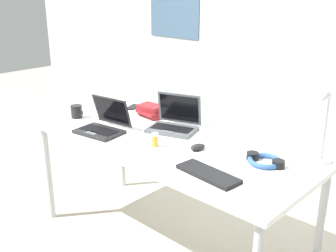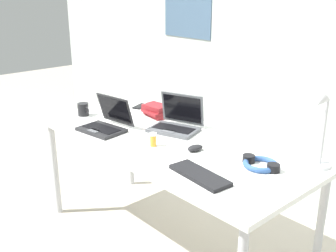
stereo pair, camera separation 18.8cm
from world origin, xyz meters
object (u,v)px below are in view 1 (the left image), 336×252
headphones (265,161)px  laptop_near_mouse (174,123)px  pill_bottle (155,140)px  book_stack (151,111)px  external_keyboard (208,174)px  cell_phone (133,107)px  desk_lamp (322,127)px  coffee_mug (77,112)px  computer_mouse (198,147)px  laptop_back_right (103,125)px

headphones → laptop_near_mouse: bearing=174.9°
pill_bottle → book_stack: size_ratio=0.37×
external_keyboard → cell_phone: bearing=160.3°
desk_lamp → coffee_mug: 1.60m
computer_mouse → laptop_back_right: bearing=-154.2°
laptop_near_mouse → external_keyboard: (0.56, -0.37, -0.03)m
cell_phone → computer_mouse: bearing=-39.8°
cell_phone → book_stack: (0.25, -0.05, 0.03)m
laptop_back_right → book_stack: (-0.00, 0.42, -0.00)m
cell_phone → book_stack: size_ratio=0.63×
book_stack → headphones: bearing=-8.9°
external_keyboard → cell_phone: external_keyboard is taller
laptop_back_right → headphones: 1.02m
laptop_near_mouse → external_keyboard: bearing=-33.6°
external_keyboard → coffee_mug: bearing=-179.0°
cell_phone → pill_bottle: 0.79m
computer_mouse → cell_phone: (-0.87, 0.30, -0.01)m
laptop_near_mouse → headphones: 0.69m
headphones → pill_bottle: 0.62m
external_keyboard → computer_mouse: computer_mouse is taller
desk_lamp → external_keyboard: 0.63m
laptop_near_mouse → book_stack: size_ratio=1.64×
desk_lamp → laptop_near_mouse: (-0.88, -0.13, -0.15)m
laptop_near_mouse → coffee_mug: laptop_near_mouse is taller
laptop_back_right → headphones: size_ratio=1.47×
external_keyboard → pill_bottle: size_ratio=4.18×
desk_lamp → coffee_mug: (-1.54, -0.41, -0.15)m
laptop_back_right → laptop_near_mouse: size_ratio=0.89×
headphones → book_stack: book_stack is taller
headphones → book_stack: bearing=171.1°
desk_lamp → book_stack: size_ratio=1.86×
computer_mouse → cell_phone: bearing=170.9°
cell_phone → coffee_mug: 0.44m
cell_phone → coffee_mug: coffee_mug is taller
book_stack → pill_bottle: bearing=-42.5°
pill_bottle → coffee_mug: (-0.77, 0.00, 0.00)m
computer_mouse → external_keyboard: bearing=-31.8°
headphones → pill_bottle: bearing=-158.9°
headphones → coffee_mug: coffee_mug is taller
laptop_near_mouse → pill_bottle: 0.31m
book_stack → laptop_back_right: bearing=-89.9°
laptop_back_right → laptop_near_mouse: 0.45m
coffee_mug → headphones: bearing=9.2°
computer_mouse → coffee_mug: (-0.98, -0.12, 0.03)m
coffee_mug → cell_phone: bearing=76.5°
computer_mouse → headphones: bearing=24.8°
computer_mouse → coffee_mug: bearing=-162.7°
coffee_mug → pill_bottle: bearing=-0.3°
computer_mouse → coffee_mug: coffee_mug is taller
desk_lamp → external_keyboard: (-0.32, -0.51, -0.19)m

